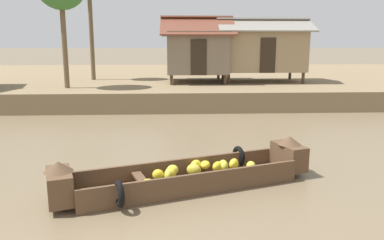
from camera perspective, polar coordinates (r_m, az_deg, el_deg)
ground_plane at (r=13.46m, az=-6.86°, el=-2.09°), size 300.00×300.00×0.00m
riverbank_strip at (r=26.82m, az=-4.84°, el=5.81°), size 160.00×20.00×0.92m
banana_boat at (r=8.56m, az=-0.64°, el=-8.06°), size 5.76×2.82×0.92m
stilt_house_mid_left at (r=21.51m, az=0.69°, el=10.15°), size 3.89×3.99×3.55m
stilt_house_mid_right at (r=21.95m, az=10.27°, el=10.24°), size 5.07×3.25×3.45m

